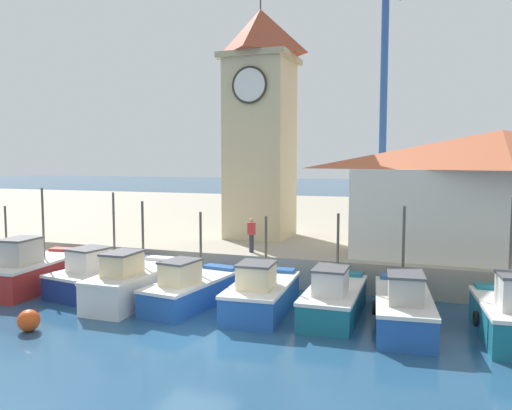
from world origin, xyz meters
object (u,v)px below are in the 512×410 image
object	(u,v)px
fishing_boat_center	(192,289)
warehouse_right	(500,193)
fishing_boat_mid_right	(262,294)
port_crane_near	(383,110)
fishing_boat_right_inner	(334,298)
dock_worker_near_tower	(251,235)
clock_tower	(260,119)
fishing_boat_left_outer	(34,271)
fishing_boat_mid_left	(135,283)
fishing_boat_far_right	(512,316)
fishing_boat_right_outer	(403,306)
mooring_buoy	(29,321)
fishing_boat_left_inner	(104,275)

from	to	relation	value
fishing_boat_center	warehouse_right	bearing A→B (deg)	32.24
fishing_boat_mid_right	port_crane_near	world-z (taller)	port_crane_near
fishing_boat_right_inner	dock_worker_near_tower	bearing A→B (deg)	138.92
clock_tower	warehouse_right	world-z (taller)	clock_tower
fishing_boat_mid_right	clock_tower	world-z (taller)	clock_tower
fishing_boat_left_outer	port_crane_near	distance (m)	27.15
fishing_boat_mid_left	fishing_boat_mid_right	xyz separation A→B (m)	(5.25, 0.43, -0.08)
fishing_boat_left_outer	dock_worker_near_tower	distance (m)	9.84
fishing_boat_far_right	warehouse_right	world-z (taller)	warehouse_right
fishing_boat_far_right	port_crane_near	bearing A→B (deg)	105.71
fishing_boat_left_outer	port_crane_near	xyz separation A→B (m)	(12.71, 22.35, 8.71)
fishing_boat_right_outer	fishing_boat_mid_left	bearing A→B (deg)	-177.15
fishing_boat_center	mooring_buoy	xyz separation A→B (m)	(-3.74, -4.52, -0.30)
clock_tower	mooring_buoy	distance (m)	16.30
fishing_boat_left_inner	fishing_boat_far_right	size ratio (longest dim) A/B	1.17
fishing_boat_far_right	mooring_buoy	world-z (taller)	fishing_boat_far_right
fishing_boat_right_outer	port_crane_near	size ratio (longest dim) A/B	0.26
fishing_boat_left_inner	port_crane_near	bearing A→B (deg)	65.82
fishing_boat_mid_right	dock_worker_near_tower	size ratio (longest dim) A/B	2.90
fishing_boat_mid_right	mooring_buoy	xyz separation A→B (m)	(-6.60, -4.60, -0.34)
fishing_boat_center	port_crane_near	bearing A→B (deg)	77.39
fishing_boat_right_inner	fishing_boat_mid_left	bearing A→B (deg)	-173.34
fishing_boat_left_outer	fishing_boat_far_right	xyz separation A→B (m)	(18.99, 0.05, -0.05)
mooring_buoy	dock_worker_near_tower	size ratio (longest dim) A/B	0.45
mooring_buoy	clock_tower	bearing A→B (deg)	76.96
fishing_boat_left_inner	clock_tower	size ratio (longest dim) A/B	0.37
fishing_boat_right_inner	fishing_boat_right_outer	xyz separation A→B (m)	(2.45, -0.41, 0.04)
clock_tower	port_crane_near	world-z (taller)	port_crane_near
fishing_boat_left_outer	mooring_buoy	distance (m)	5.99
fishing_boat_center	fishing_boat_far_right	size ratio (longest dim) A/B	1.11
fishing_boat_right_inner	dock_worker_near_tower	distance (m)	6.48
dock_worker_near_tower	clock_tower	bearing A→B (deg)	104.47
fishing_boat_center	fishing_boat_right_outer	size ratio (longest dim) A/B	0.92
fishing_boat_left_inner	clock_tower	xyz separation A→B (m)	(4.20, 8.76, 7.33)
fishing_boat_center	mooring_buoy	size ratio (longest dim) A/B	6.86
port_crane_near	fishing_boat_left_outer	bearing A→B (deg)	-119.63
fishing_boat_left_inner	dock_worker_near_tower	xyz separation A→B (m)	(5.43, 3.97, 1.51)
fishing_boat_left_inner	warehouse_right	distance (m)	17.88
fishing_boat_right_inner	warehouse_right	world-z (taller)	warehouse_right
fishing_boat_left_outer	mooring_buoy	bearing A→B (deg)	-47.98
fishing_boat_mid_left	fishing_boat_mid_right	size ratio (longest dim) A/B	1.07
fishing_boat_right_inner	mooring_buoy	size ratio (longest dim) A/B	6.77
fishing_boat_left_inner	fishing_boat_mid_left	distance (m)	2.55
fishing_boat_center	fishing_boat_right_outer	distance (m)	7.94
fishing_boat_far_right	fishing_boat_mid_right	bearing A→B (deg)	179.22
fishing_boat_left_inner	fishing_boat_right_inner	distance (m)	10.18
fishing_boat_right_inner	fishing_boat_left_outer	bearing A→B (deg)	-177.16
fishing_boat_right_outer	fishing_boat_far_right	world-z (taller)	fishing_boat_far_right
fishing_boat_mid_left	mooring_buoy	distance (m)	4.41
fishing_boat_center	fishing_boat_right_outer	bearing A→B (deg)	1.21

